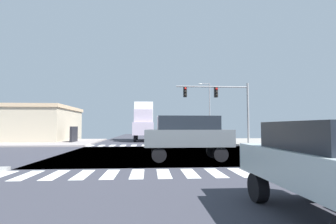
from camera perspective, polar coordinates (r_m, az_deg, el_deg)
The scene contains 12 objects.
ground at distance 17.21m, azimuth 0.16°, elevation -9.31°, with size 90.00×90.00×0.05m.
sidewalk_corner_ne at distance 32.44m, azimuth 22.08°, elevation -6.07°, with size 12.00×12.00×0.14m.
sidewalk_corner_nw at distance 31.38m, azimuth -26.25°, elevation -6.08°, with size 12.00×12.00×0.14m.
crosswalk_near at distance 9.98m, azimuth 1.99°, elevation -13.54°, with size 13.50×2.00×0.01m.
crosswalk_far at distance 24.45m, azimuth -1.75°, elevation -7.46°, with size 13.50×2.00×0.01m.
traffic_signal_mast at distance 25.76m, azimuth 11.46°, elevation 2.96°, with size 7.28×0.55×6.13m.
street_lamp at distance 38.70m, azimuth 8.95°, elevation 1.47°, with size 1.78×0.32×8.34m.
bank_building at distance 36.15m, azimuth -30.71°, elevation -2.28°, with size 14.69×10.26×4.24m.
box_truck_nearside_1 at distance 32.47m, azimuth -5.45°, elevation -1.89°, with size 2.40×7.20×4.85m.
sedan_farside_1 at distance 56.85m, azimuth -4.93°, elevation -3.95°, with size 1.80×4.30×1.88m.
suv_queued_2 at distance 13.73m, azimuth 4.43°, elevation -4.89°, with size 4.60×1.96×2.34m.
sedan_inner_4 at distance 5.63m, azimuth 32.29°, elevation -9.54°, with size 1.80×4.30×1.88m.
Camera 1 is at (-1.31, -17.07, 1.78)m, focal length 27.25 mm.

